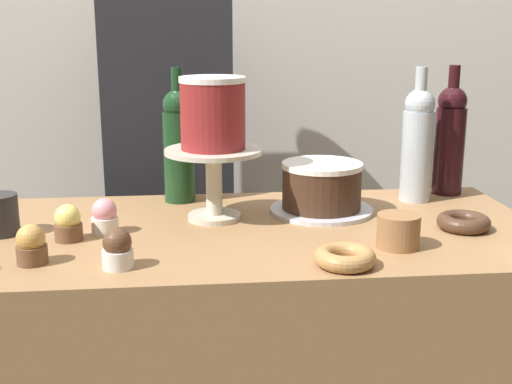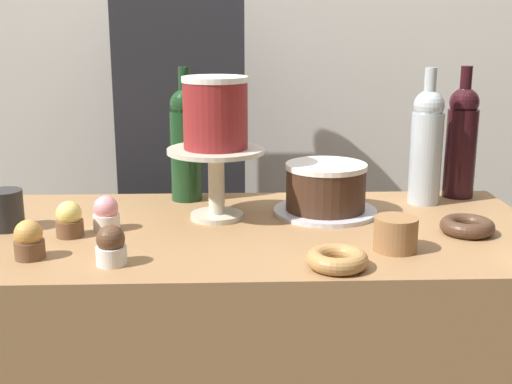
{
  "view_description": "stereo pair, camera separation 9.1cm",
  "coord_description": "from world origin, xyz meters",
  "px_view_note": "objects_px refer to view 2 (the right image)",
  "views": [
    {
      "loc": [
        -0.14,
        -1.35,
        1.33
      ],
      "look_at": [
        0.0,
        0.0,
        0.98
      ],
      "focal_mm": 46.78,
      "sensor_mm": 36.0,
      "label": 1
    },
    {
      "loc": [
        -0.05,
        -1.36,
        1.33
      ],
      "look_at": [
        0.0,
        0.0,
        0.98
      ],
      "focal_mm": 46.78,
      "sensor_mm": 36.0,
      "label": 2
    }
  ],
  "objects_px": {
    "white_layer_cake": "(215,113)",
    "cupcake_chocolate": "(111,246)",
    "cupcake_caramel": "(29,240)",
    "donut_maple": "(337,259)",
    "cupcake_lemon": "(69,220)",
    "coffee_cup_ceramic": "(5,210)",
    "barista_figure": "(185,191)",
    "cake_stand_pedestal": "(216,172)",
    "cookie_stack": "(396,234)",
    "donut_chocolate": "(467,226)",
    "wine_bottle_clear": "(426,145)",
    "chocolate_round_cake": "(326,187)",
    "wine_bottle_green": "(186,142)",
    "wine_bottle_dark_red": "(461,140)",
    "cupcake_strawberry": "(106,214)"
  },
  "relations": [
    {
      "from": "white_layer_cake",
      "to": "cupcake_chocolate",
      "type": "xyz_separation_m",
      "value": [
        -0.18,
        -0.29,
        -0.2
      ]
    },
    {
      "from": "cake_stand_pedestal",
      "to": "wine_bottle_clear",
      "type": "relative_size",
      "value": 0.66
    },
    {
      "from": "donut_maple",
      "to": "cupcake_chocolate",
      "type": "bearing_deg",
      "value": 175.49
    },
    {
      "from": "cupcake_chocolate",
      "to": "donut_chocolate",
      "type": "xyz_separation_m",
      "value": [
        0.71,
        0.16,
        -0.02
      ]
    },
    {
      "from": "white_layer_cake",
      "to": "chocolate_round_cake",
      "type": "height_order",
      "value": "white_layer_cake"
    },
    {
      "from": "white_layer_cake",
      "to": "wine_bottle_dark_red",
      "type": "xyz_separation_m",
      "value": [
        0.6,
        0.17,
        -0.09
      ]
    },
    {
      "from": "donut_maple",
      "to": "barista_figure",
      "type": "xyz_separation_m",
      "value": [
        -0.33,
        0.83,
        -0.08
      ]
    },
    {
      "from": "cupcake_lemon",
      "to": "cupcake_chocolate",
      "type": "distance_m",
      "value": 0.2
    },
    {
      "from": "cake_stand_pedestal",
      "to": "cookie_stack",
      "type": "xyz_separation_m",
      "value": [
        0.35,
        -0.23,
        -0.07
      ]
    },
    {
      "from": "wine_bottle_green",
      "to": "cupcake_strawberry",
      "type": "relative_size",
      "value": 4.38
    },
    {
      "from": "cookie_stack",
      "to": "white_layer_cake",
      "type": "bearing_deg",
      "value": 146.67
    },
    {
      "from": "cupcake_chocolate",
      "to": "chocolate_round_cake",
      "type": "bearing_deg",
      "value": 36.21
    },
    {
      "from": "cupcake_lemon",
      "to": "cupcake_chocolate",
      "type": "bearing_deg",
      "value": -55.89
    },
    {
      "from": "white_layer_cake",
      "to": "cookie_stack",
      "type": "relative_size",
      "value": 1.85
    },
    {
      "from": "wine_bottle_clear",
      "to": "barista_figure",
      "type": "bearing_deg",
      "value": 147.1
    },
    {
      "from": "wine_bottle_clear",
      "to": "white_layer_cake",
      "type": "bearing_deg",
      "value": -167.15
    },
    {
      "from": "wine_bottle_dark_red",
      "to": "cupcake_strawberry",
      "type": "xyz_separation_m",
      "value": [
        -0.84,
        -0.25,
        -0.11
      ]
    },
    {
      "from": "white_layer_cake",
      "to": "cupcake_lemon",
      "type": "height_order",
      "value": "white_layer_cake"
    },
    {
      "from": "cupcake_caramel",
      "to": "donut_chocolate",
      "type": "relative_size",
      "value": 0.66
    },
    {
      "from": "coffee_cup_ceramic",
      "to": "wine_bottle_clear",
      "type": "bearing_deg",
      "value": 10.74
    },
    {
      "from": "chocolate_round_cake",
      "to": "donut_chocolate",
      "type": "relative_size",
      "value": 1.65
    },
    {
      "from": "wine_bottle_dark_red",
      "to": "cupcake_caramel",
      "type": "xyz_separation_m",
      "value": [
        -0.95,
        -0.42,
        -0.11
      ]
    },
    {
      "from": "cupcake_lemon",
      "to": "wine_bottle_dark_red",
      "type": "bearing_deg",
      "value": 17.9
    },
    {
      "from": "chocolate_round_cake",
      "to": "wine_bottle_green",
      "type": "relative_size",
      "value": 0.57
    },
    {
      "from": "cookie_stack",
      "to": "barista_figure",
      "type": "bearing_deg",
      "value": 121.83
    },
    {
      "from": "coffee_cup_ceramic",
      "to": "cupcake_strawberry",
      "type": "bearing_deg",
      "value": -3.2
    },
    {
      "from": "donut_chocolate",
      "to": "cookie_stack",
      "type": "height_order",
      "value": "cookie_stack"
    },
    {
      "from": "cupcake_caramel",
      "to": "cookie_stack",
      "type": "xyz_separation_m",
      "value": [
        0.69,
        0.02,
        -0.0
      ]
    },
    {
      "from": "chocolate_round_cake",
      "to": "coffee_cup_ceramic",
      "type": "xyz_separation_m",
      "value": [
        -0.69,
        -0.1,
        -0.02
      ]
    },
    {
      "from": "cake_stand_pedestal",
      "to": "cookie_stack",
      "type": "height_order",
      "value": "cake_stand_pedestal"
    },
    {
      "from": "wine_bottle_green",
      "to": "cupcake_strawberry",
      "type": "distance_m",
      "value": 0.31
    },
    {
      "from": "cupcake_caramel",
      "to": "cupcake_strawberry",
      "type": "height_order",
      "value": "same"
    },
    {
      "from": "cupcake_caramel",
      "to": "donut_maple",
      "type": "bearing_deg",
      "value": -7.09
    },
    {
      "from": "wine_bottle_clear",
      "to": "cookie_stack",
      "type": "relative_size",
      "value": 3.87
    },
    {
      "from": "cupcake_caramel",
      "to": "cupcake_strawberry",
      "type": "bearing_deg",
      "value": 57.09
    },
    {
      "from": "cake_stand_pedestal",
      "to": "wine_bottle_dark_red",
      "type": "relative_size",
      "value": 0.66
    },
    {
      "from": "cupcake_chocolate",
      "to": "barista_figure",
      "type": "distance_m",
      "value": 0.8
    },
    {
      "from": "cupcake_lemon",
      "to": "cookie_stack",
      "type": "height_order",
      "value": "cupcake_lemon"
    },
    {
      "from": "wine_bottle_clear",
      "to": "cookie_stack",
      "type": "height_order",
      "value": "wine_bottle_clear"
    },
    {
      "from": "chocolate_round_cake",
      "to": "cupcake_caramel",
      "type": "xyz_separation_m",
      "value": [
        -0.59,
        -0.28,
        -0.03
      ]
    },
    {
      "from": "cupcake_lemon",
      "to": "barista_figure",
      "type": "xyz_separation_m",
      "value": [
        0.19,
        0.63,
        -0.1
      ]
    },
    {
      "from": "wine_bottle_clear",
      "to": "barista_figure",
      "type": "height_order",
      "value": "barista_figure"
    },
    {
      "from": "coffee_cup_ceramic",
      "to": "barista_figure",
      "type": "relative_size",
      "value": 0.05
    },
    {
      "from": "cake_stand_pedestal",
      "to": "cupcake_caramel",
      "type": "distance_m",
      "value": 0.43
    },
    {
      "from": "cookie_stack",
      "to": "cupcake_strawberry",
      "type": "bearing_deg",
      "value": 165.32
    },
    {
      "from": "donut_maple",
      "to": "barista_figure",
      "type": "distance_m",
      "value": 0.89
    },
    {
      "from": "white_layer_cake",
      "to": "cupcake_chocolate",
      "type": "height_order",
      "value": "white_layer_cake"
    },
    {
      "from": "wine_bottle_clear",
      "to": "donut_maple",
      "type": "relative_size",
      "value": 2.91
    },
    {
      "from": "cupcake_chocolate",
      "to": "white_layer_cake",
      "type": "bearing_deg",
      "value": 57.24
    },
    {
      "from": "cake_stand_pedestal",
      "to": "barista_figure",
      "type": "xyz_separation_m",
      "value": [
        -0.11,
        0.51,
        -0.17
      ]
    }
  ]
}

